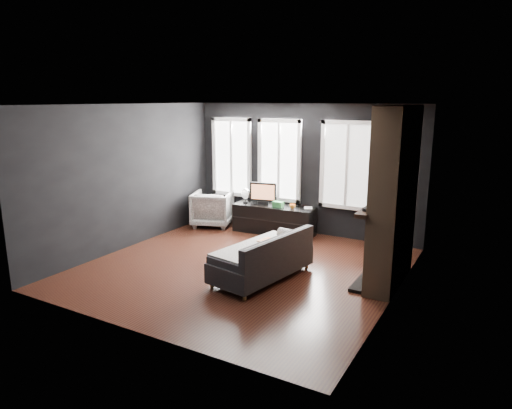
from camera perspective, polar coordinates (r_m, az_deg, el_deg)
The scene contains 18 objects.
floor at distance 7.79m, azimuth -1.74°, elevation -7.90°, with size 5.00×5.00×0.00m, color black.
ceiling at distance 7.27m, azimuth -1.89°, elevation 12.38°, with size 5.00×5.00×0.00m, color white.
wall_back at distance 9.60m, azimuth 5.96°, elevation 4.40°, with size 5.00×0.02×2.70m, color black.
wall_left at distance 8.95m, azimuth -15.66°, elevation 3.35°, with size 0.02×5.00×2.70m, color black.
wall_right at distance 6.50m, azimuth 17.38°, elevation -0.30°, with size 0.02×5.00×2.70m, color black.
windows at distance 9.66m, azimuth 3.52°, elevation 10.64°, with size 4.00×0.16×1.76m, color white, non-canonical shape.
fireplace at distance 7.12m, azimuth 16.85°, elevation 0.86°, with size 0.70×1.62×2.70m, color #93724C, non-canonical shape.
sofa at distance 7.24m, azimuth 0.73°, elevation -6.35°, with size 0.88×1.76×0.76m, color black, non-canonical shape.
stripe_pillow at distance 7.35m, azimuth 3.71°, elevation -4.70°, with size 0.06×0.27×0.27m, color gray.
armchair at distance 10.25m, azimuth -5.45°, elevation -0.30°, with size 0.83×0.78×0.85m, color silver.
media_console at distance 9.66m, azimuth 2.29°, elevation -1.86°, with size 1.73×0.54×0.60m, color black, non-canonical shape.
monitor at distance 9.67m, azimuth 0.91°, elevation 1.59°, with size 0.59×0.13×0.53m, color black, non-canonical shape.
desk_fan at distance 9.83m, azimuth -1.33°, elevation 1.16°, with size 0.23×0.23×0.32m, color gray, non-canonical shape.
mug at distance 9.34m, azimuth 4.58°, elevation -0.15°, with size 0.12×0.09×0.12m, color orange.
book at distance 9.39m, azimuth 6.07°, elevation 0.20°, with size 0.16×0.02×0.22m, color tan.
storage_box at distance 9.46m, azimuth 2.77°, elevation 0.03°, with size 0.21×0.13×0.11m, color #286732.
mantel_vase at distance 7.61m, azimuth 15.77°, elevation 1.55°, with size 0.21×0.21×0.21m, color #C07A2D.
mantel_clock at distance 6.68m, azimuth 13.65°, elevation -0.61°, with size 0.13×0.13×0.04m, color black.
Camera 1 is at (3.78, -6.21, 2.79)m, focal length 32.00 mm.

